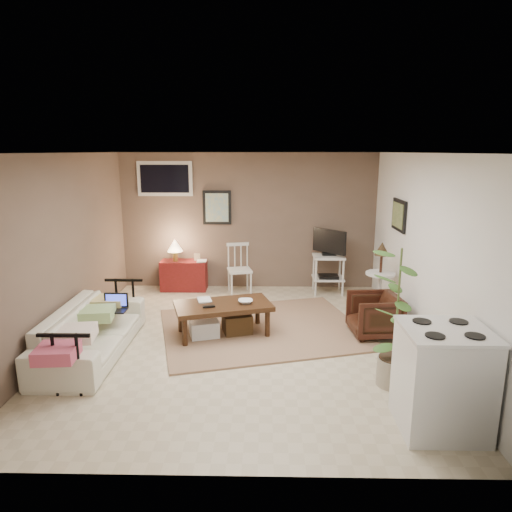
{
  "coord_description": "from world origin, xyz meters",
  "views": [
    {
      "loc": [
        0.3,
        -5.51,
        2.43
      ],
      "look_at": [
        0.18,
        0.35,
        1.07
      ],
      "focal_mm": 32.0,
      "sensor_mm": 36.0,
      "label": 1
    }
  ],
  "objects_px": {
    "red_console": "(183,272)",
    "stove": "(442,379)",
    "armchair": "(374,313)",
    "side_table": "(381,271)",
    "spindle_chair": "(239,270)",
    "tv_stand": "(329,260)",
    "potted_plant": "(397,313)",
    "sofa": "(91,323)",
    "coffee_table": "(223,317)"
  },
  "relations": [
    {
      "from": "red_console",
      "to": "stove",
      "type": "xyz_separation_m",
      "value": [
        3.01,
        -4.1,
        0.15
      ]
    },
    {
      "from": "armchair",
      "to": "stove",
      "type": "height_order",
      "value": "stove"
    },
    {
      "from": "stove",
      "to": "side_table",
      "type": "bearing_deg",
      "value": 87.29
    },
    {
      "from": "spindle_chair",
      "to": "stove",
      "type": "relative_size",
      "value": 0.9
    },
    {
      "from": "red_console",
      "to": "tv_stand",
      "type": "distance_m",
      "value": 2.56
    },
    {
      "from": "spindle_chair",
      "to": "tv_stand",
      "type": "bearing_deg",
      "value": 0.27
    },
    {
      "from": "red_console",
      "to": "potted_plant",
      "type": "bearing_deg",
      "value": -49.88
    },
    {
      "from": "sofa",
      "to": "armchair",
      "type": "bearing_deg",
      "value": -79.92
    },
    {
      "from": "sofa",
      "to": "red_console",
      "type": "height_order",
      "value": "red_console"
    },
    {
      "from": "coffee_table",
      "to": "sofa",
      "type": "relative_size",
      "value": 0.69
    },
    {
      "from": "coffee_table",
      "to": "stove",
      "type": "height_order",
      "value": "stove"
    },
    {
      "from": "coffee_table",
      "to": "stove",
      "type": "xyz_separation_m",
      "value": [
        2.12,
        -2.05,
        0.21
      ]
    },
    {
      "from": "coffee_table",
      "to": "side_table",
      "type": "distance_m",
      "value": 2.41
    },
    {
      "from": "sofa",
      "to": "armchair",
      "type": "relative_size",
      "value": 3.16
    },
    {
      "from": "coffee_table",
      "to": "armchair",
      "type": "xyz_separation_m",
      "value": [
        2.02,
        0.04,
        0.05
      ]
    },
    {
      "from": "side_table",
      "to": "stove",
      "type": "distance_m",
      "value": 2.8
    },
    {
      "from": "spindle_chair",
      "to": "tv_stand",
      "type": "xyz_separation_m",
      "value": [
        1.54,
        0.01,
        0.19
      ]
    },
    {
      "from": "sofa",
      "to": "armchair",
      "type": "xyz_separation_m",
      "value": [
        3.56,
        0.63,
        -0.07
      ]
    },
    {
      "from": "red_console",
      "to": "coffee_table",
      "type": "bearing_deg",
      "value": -66.57
    },
    {
      "from": "stove",
      "to": "armchair",
      "type": "bearing_deg",
      "value": 92.74
    },
    {
      "from": "red_console",
      "to": "armchair",
      "type": "bearing_deg",
      "value": -34.7
    },
    {
      "from": "sofa",
      "to": "spindle_chair",
      "type": "xyz_separation_m",
      "value": [
        1.66,
        2.5,
        0.01
      ]
    },
    {
      "from": "coffee_table",
      "to": "red_console",
      "type": "bearing_deg",
      "value": 113.43
    },
    {
      "from": "spindle_chair",
      "to": "side_table",
      "type": "bearing_deg",
      "value": -28.64
    },
    {
      "from": "sofa",
      "to": "side_table",
      "type": "height_order",
      "value": "side_table"
    },
    {
      "from": "potted_plant",
      "to": "stove",
      "type": "height_order",
      "value": "potted_plant"
    },
    {
      "from": "potted_plant",
      "to": "stove",
      "type": "xyz_separation_m",
      "value": [
        0.2,
        -0.77,
        -0.33
      ]
    },
    {
      "from": "red_console",
      "to": "side_table",
      "type": "xyz_separation_m",
      "value": [
        3.14,
        -1.31,
        0.39
      ]
    },
    {
      "from": "tv_stand",
      "to": "potted_plant",
      "type": "xyz_separation_m",
      "value": [
        0.26,
        -3.2,
        0.21
      ]
    },
    {
      "from": "coffee_table",
      "to": "potted_plant",
      "type": "height_order",
      "value": "potted_plant"
    },
    {
      "from": "red_console",
      "to": "spindle_chair",
      "type": "bearing_deg",
      "value": -8.17
    },
    {
      "from": "sofa",
      "to": "spindle_chair",
      "type": "relative_size",
      "value": 2.33
    },
    {
      "from": "coffee_table",
      "to": "sofa",
      "type": "xyz_separation_m",
      "value": [
        -1.54,
        -0.59,
        0.13
      ]
    },
    {
      "from": "potted_plant",
      "to": "stove",
      "type": "distance_m",
      "value": 0.86
    },
    {
      "from": "spindle_chair",
      "to": "potted_plant",
      "type": "height_order",
      "value": "potted_plant"
    },
    {
      "from": "stove",
      "to": "tv_stand",
      "type": "bearing_deg",
      "value": 96.68
    },
    {
      "from": "sofa",
      "to": "stove",
      "type": "height_order",
      "value": "stove"
    },
    {
      "from": "potted_plant",
      "to": "tv_stand",
      "type": "bearing_deg",
      "value": 94.71
    },
    {
      "from": "red_console",
      "to": "tv_stand",
      "type": "relative_size",
      "value": 0.82
    },
    {
      "from": "coffee_table",
      "to": "red_console",
      "type": "xyz_separation_m",
      "value": [
        -0.89,
        2.05,
        0.05
      ]
    },
    {
      "from": "spindle_chair",
      "to": "tv_stand",
      "type": "distance_m",
      "value": 1.55
    },
    {
      "from": "spindle_chair",
      "to": "side_table",
      "type": "distance_m",
      "value": 2.45
    },
    {
      "from": "tv_stand",
      "to": "red_console",
      "type": "bearing_deg",
      "value": 176.9
    },
    {
      "from": "coffee_table",
      "to": "spindle_chair",
      "type": "height_order",
      "value": "spindle_chair"
    },
    {
      "from": "side_table",
      "to": "armchair",
      "type": "xyz_separation_m",
      "value": [
        -0.23,
        -0.7,
        -0.39
      ]
    },
    {
      "from": "tv_stand",
      "to": "stove",
      "type": "bearing_deg",
      "value": -83.32
    },
    {
      "from": "armchair",
      "to": "potted_plant",
      "type": "bearing_deg",
      "value": -9.82
    },
    {
      "from": "sofa",
      "to": "armchair",
      "type": "distance_m",
      "value": 3.61
    },
    {
      "from": "spindle_chair",
      "to": "red_console",
      "type": "bearing_deg",
      "value": 171.83
    },
    {
      "from": "coffee_table",
      "to": "potted_plant",
      "type": "relative_size",
      "value": 0.92
    }
  ]
}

